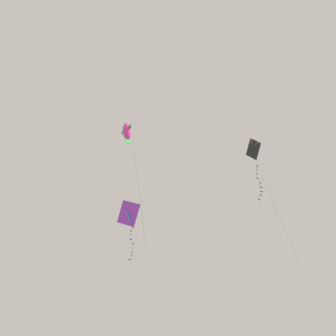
{
  "coord_description": "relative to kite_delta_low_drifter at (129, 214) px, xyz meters",
  "views": [
    {
      "loc": [
        21.69,
        24.96,
        1.39
      ],
      "look_at": [
        2.43,
        0.68,
        20.56
      ],
      "focal_mm": 60.49,
      "sensor_mm": 36.0,
      "label": 1
    }
  ],
  "objects": [
    {
      "name": "kite_delta_low_drifter",
      "position": [
        0.0,
        0.0,
        0.0
      ],
      "size": [
        1.09,
        2.45,
        4.25
      ],
      "rotation": [
        0.47,
        0.0,
        1.49
      ],
      "color": "purple"
    },
    {
      "name": "kite_fish_far_centre",
      "position": [
        5.63,
        7.77,
        0.53
      ],
      "size": [
        1.39,
        1.65,
        7.74
      ],
      "rotation": [
        0.17,
        0.0,
        1.6
      ],
      "color": "#DB2D93"
    },
    {
      "name": "kite_diamond_near_left",
      "position": [
        -1.65,
        11.03,
        0.43
      ],
      "size": [
        1.87,
        2.33,
        8.22
      ],
      "rotation": [
        0.29,
        0.0,
        1.6
      ],
      "color": "black"
    }
  ]
}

